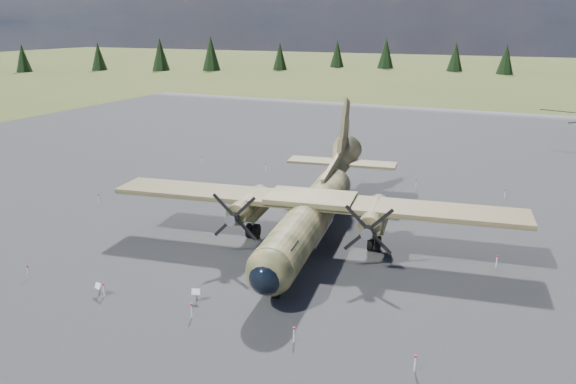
% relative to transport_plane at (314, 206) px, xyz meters
% --- Properties ---
extents(ground, '(500.00, 500.00, 0.00)m').
position_rel_transport_plane_xyz_m(ground, '(-3.97, 0.55, -2.74)').
color(ground, '#4E5526').
rests_on(ground, ground).
extents(apron, '(120.00, 120.00, 0.04)m').
position_rel_transport_plane_xyz_m(apron, '(-3.97, 10.55, -2.74)').
color(apron, '#5B5B60').
rests_on(apron, ground).
extents(transport_plane, '(28.94, 26.11, 9.52)m').
position_rel_transport_plane_xyz_m(transport_plane, '(0.00, 0.00, 0.00)').
color(transport_plane, '#363C20').
rests_on(transport_plane, ground).
extents(info_placard_left, '(0.52, 0.32, 0.76)m').
position_rel_transport_plane_xyz_m(info_placard_left, '(-8.40, -12.93, -2.23)').
color(info_placard_left, gray).
rests_on(info_placard_left, ground).
extents(info_placard_right, '(0.54, 0.36, 0.78)m').
position_rel_transport_plane_xyz_m(info_placard_right, '(-2.78, -11.25, -2.22)').
color(info_placard_right, gray).
rests_on(info_placard_right, ground).
extents(barrier_fence, '(33.12, 29.62, 0.85)m').
position_rel_transport_plane_xyz_m(barrier_fence, '(-4.43, 0.47, -2.23)').
color(barrier_fence, white).
rests_on(barrier_fence, ground).
extents(treeline, '(329.02, 320.27, 10.94)m').
position_rel_transport_plane_xyz_m(treeline, '(-0.39, 1.91, 2.02)').
color(treeline, black).
rests_on(treeline, ground).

